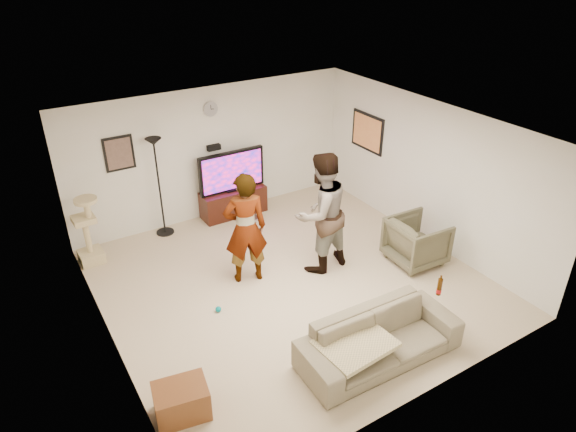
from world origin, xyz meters
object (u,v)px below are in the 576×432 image
person_left (245,229)px  armchair (417,241)px  tv_stand (233,202)px  sofa (380,339)px  floor_lamp (159,188)px  person_right (321,213)px  beer_bottle (440,287)px  tv (232,171)px  cat_tree (86,231)px  side_table (181,401)px

person_left → armchair: (2.61, -1.03, -0.52)m
tv_stand → sofa: size_ratio=0.60×
floor_lamp → person_left: size_ratio=1.00×
floor_lamp → tv_stand: bearing=-0.6°
person_right → beer_bottle: size_ratio=7.97×
sofa → tv_stand: bearing=89.9°
tv → sofa: size_ratio=0.62×
cat_tree → floor_lamp: bearing=11.5°
person_right → armchair: (1.45, -0.71, -0.61)m
person_right → sofa: (-0.55, -2.12, -0.69)m
person_left → sofa: size_ratio=0.86×
sofa → beer_bottle: size_ratio=8.51×
floor_lamp → person_right: (1.79, -2.40, 0.08)m
tv_stand → person_right: 2.52m
side_table → tv: bearing=56.7°
tv → cat_tree: bearing=-174.6°
tv → armchair: 3.63m
person_left → sofa: bearing=120.0°
tv → person_left: person_left is taller
tv → person_right: person_right is taller
tv_stand → beer_bottle: (0.81, -4.51, 0.48)m
floor_lamp → cat_tree: size_ratio=1.54×
floor_lamp → side_table: bearing=-107.1°
person_right → sofa: size_ratio=0.94×
person_right → armchair: bearing=147.1°
tv → floor_lamp: 1.40m
armchair → cat_tree: bearing=62.0°
tv_stand → cat_tree: size_ratio=1.07×
person_left → beer_bottle: 2.92m
cat_tree → sofa: (2.61, -4.24, -0.28)m
tv → floor_lamp: bearing=179.4°
tv_stand → beer_bottle: bearing=-79.8°
person_right → person_left: bearing=-22.5°
tv → beer_bottle: bearing=-79.8°
tv_stand → floor_lamp: bearing=179.4°
floor_lamp → sofa: floor_lamp is taller
person_right → side_table: bearing=21.5°
tv_stand → armchair: bearing=-59.3°
sofa → side_table: sofa is taller
person_left → person_right: bearing=-179.6°
floor_lamp → side_table: size_ratio=3.06×
cat_tree → person_right: person_right is taller
person_right → sofa: 2.30m
tv → floor_lamp: size_ratio=0.72×
floor_lamp → sofa: 4.73m
floor_lamp → sofa: bearing=-74.7°
person_right → side_table: 3.54m
tv_stand → person_right: person_right is taller
side_table → person_right: bearing=28.4°
floor_lamp → armchair: size_ratio=2.14×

